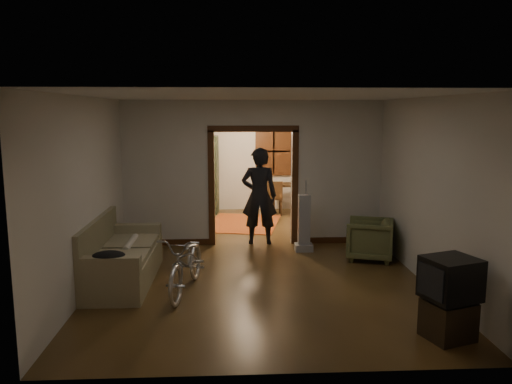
{
  "coord_description": "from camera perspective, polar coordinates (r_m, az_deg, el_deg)",
  "views": [
    {
      "loc": [
        -0.44,
        -8.84,
        2.58
      ],
      "look_at": [
        0.0,
        -0.3,
        1.2
      ],
      "focal_mm": 35.0,
      "sensor_mm": 36.0,
      "label": 1
    }
  ],
  "objects": [
    {
      "name": "wall_right",
      "position": [
        9.4,
        15.32,
        1.62
      ],
      "size": [
        0.02,
        8.5,
        2.8
      ],
      "primitive_type": "cube",
      "color": "beige",
      "rests_on": "floor"
    },
    {
      "name": "floor",
      "position": [
        9.22,
        -0.1,
        -7.08
      ],
      "size": [
        5.0,
        8.5,
        0.01
      ],
      "primitive_type": "cube",
      "color": "#392712",
      "rests_on": "ground"
    },
    {
      "name": "crt_tv",
      "position": [
        6.13,
        21.37,
        -9.18
      ],
      "size": [
        0.69,
        0.65,
        0.48
      ],
      "primitive_type": "cube",
      "rotation": [
        0.0,
        0.0,
        0.33
      ],
      "color": "black",
      "rests_on": "tv_stand"
    },
    {
      "name": "chandelier",
      "position": [
        11.35,
        -0.74,
        8.01
      ],
      "size": [
        0.24,
        0.24,
        0.24
      ],
      "primitive_type": "sphere",
      "color": "#FFE0A5",
      "rests_on": "ceiling"
    },
    {
      "name": "globe",
      "position": [
        12.72,
        -6.69,
        6.23
      ],
      "size": [
        0.25,
        0.25,
        0.25
      ],
      "primitive_type": "sphere",
      "color": "#1E5972",
      "rests_on": "locker"
    },
    {
      "name": "sofa",
      "position": [
        7.91,
        -15.25,
        -6.47
      ],
      "size": [
        0.97,
        2.14,
        0.98
      ],
      "primitive_type": "cube",
      "rotation": [
        0.0,
        0.0,
        -0.01
      ],
      "color": "#76714F",
      "rests_on": "floor"
    },
    {
      "name": "oriental_rug",
      "position": [
        11.65,
        -1.49,
        -3.59
      ],
      "size": [
        1.95,
        2.33,
        0.02
      ],
      "primitive_type": "cube",
      "rotation": [
        0.0,
        0.0,
        -0.2
      ],
      "color": "maroon",
      "rests_on": "floor"
    },
    {
      "name": "person",
      "position": [
        9.74,
        0.37,
        -0.46
      ],
      "size": [
        0.71,
        0.48,
        1.9
      ],
      "primitive_type": "imported",
      "rotation": [
        0.0,
        0.0,
        3.1
      ],
      "color": "black",
      "rests_on": "floor"
    },
    {
      "name": "bicycle",
      "position": [
        7.3,
        -7.91,
        -7.98
      ],
      "size": [
        0.85,
        1.74,
        0.88
      ],
      "primitive_type": "imported",
      "rotation": [
        0.0,
        0.0,
        -0.16
      ],
      "color": "silver",
      "rests_on": "floor"
    },
    {
      "name": "vacuum",
      "position": [
        9.34,
        5.51,
        -3.53
      ],
      "size": [
        0.39,
        0.34,
        1.07
      ],
      "primitive_type": "cube",
      "rotation": [
        0.0,
        0.0,
        -0.28
      ],
      "color": "gray",
      "rests_on": "floor"
    },
    {
      "name": "wall_back",
      "position": [
        13.15,
        -1.03,
        4.02
      ],
      "size": [
        5.0,
        0.02,
        2.8
      ],
      "primitive_type": "cube",
      "color": "beige",
      "rests_on": "floor"
    },
    {
      "name": "door_casing",
      "position": [
        9.72,
        -0.32,
        0.41
      ],
      "size": [
        1.74,
        0.2,
        2.32
      ],
      "primitive_type": "cube",
      "color": "#391D0D",
      "rests_on": "floor"
    },
    {
      "name": "desk_chair",
      "position": [
        12.55,
        2.07,
        -0.67
      ],
      "size": [
        0.48,
        0.48,
        0.87
      ],
      "primitive_type": "cube",
      "rotation": [
        0.0,
        0.0,
        0.29
      ],
      "color": "black",
      "rests_on": "floor"
    },
    {
      "name": "ceiling",
      "position": [
        8.86,
        -0.1,
        10.59
      ],
      "size": [
        5.0,
        8.5,
        0.01
      ],
      "primitive_type": "cube",
      "color": "white",
      "rests_on": "floor"
    },
    {
      "name": "desk",
      "position": [
        12.77,
        4.03,
        -0.78
      ],
      "size": [
        1.15,
        0.86,
        0.76
      ],
      "primitive_type": "cube",
      "rotation": [
        0.0,
        0.0,
        -0.31
      ],
      "color": "black",
      "rests_on": "floor"
    },
    {
      "name": "wall_left",
      "position": [
        9.16,
        -15.93,
        1.41
      ],
      "size": [
        0.02,
        8.5,
        2.8
      ],
      "primitive_type": "cube",
      "color": "beige",
      "rests_on": "floor"
    },
    {
      "name": "armchair",
      "position": [
        9.05,
        12.84,
        -5.28
      ],
      "size": [
        0.99,
        0.97,
        0.72
      ],
      "primitive_type": "imported",
      "rotation": [
        0.0,
        0.0,
        -1.89
      ],
      "color": "#545A32",
      "rests_on": "floor"
    },
    {
      "name": "partition_wall",
      "position": [
        9.68,
        -0.32,
        2.16
      ],
      "size": [
        5.0,
        0.14,
        2.8
      ],
      "primitive_type": "cube",
      "color": "beige",
      "rests_on": "floor"
    },
    {
      "name": "locker",
      "position": [
        12.81,
        -6.61,
        1.97
      ],
      "size": [
        1.04,
        0.65,
        1.98
      ],
      "primitive_type": "cube",
      "rotation": [
        0.0,
        0.0,
        -0.1
      ],
      "color": "#26311D",
      "rests_on": "floor"
    },
    {
      "name": "tv_stand",
      "position": [
        6.3,
        21.1,
        -13.46
      ],
      "size": [
        0.61,
        0.58,
        0.45
      ],
      "primitive_type": "cube",
      "rotation": [
        0.0,
        0.0,
        0.33
      ],
      "color": "black",
      "rests_on": "floor"
    },
    {
      "name": "rolled_paper",
      "position": [
        8.17,
        -14.13,
        -5.66
      ],
      "size": [
        0.1,
        0.82,
        0.1
      ],
      "primitive_type": "cylinder",
      "rotation": [
        1.57,
        0.0,
        0.0
      ],
      "color": "beige",
      "rests_on": "sofa"
    },
    {
      "name": "jacket",
      "position": [
        7.0,
        -16.48,
        -6.99
      ],
      "size": [
        0.44,
        0.33,
        0.13
      ],
      "primitive_type": "ellipsoid",
      "color": "black",
      "rests_on": "sofa"
    },
    {
      "name": "light_switch",
      "position": [
        9.73,
        5.89,
        1.26
      ],
      "size": [
        0.08,
        0.01,
        0.12
      ],
      "primitive_type": "cube",
      "color": "silver",
      "rests_on": "partition_wall"
    },
    {
      "name": "far_window",
      "position": [
        13.14,
        2.04,
        4.67
      ],
      "size": [
        0.98,
        0.06,
        1.28
      ],
      "primitive_type": "cube",
      "color": "black",
      "rests_on": "wall_back"
    }
  ]
}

